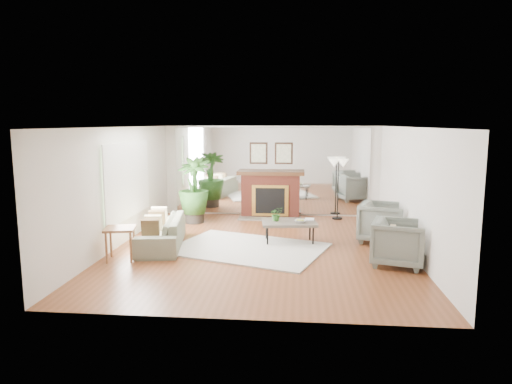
# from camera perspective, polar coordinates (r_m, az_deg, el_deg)

# --- Properties ---
(ground) EXTENTS (7.00, 7.00, 0.00)m
(ground) POSITION_cam_1_polar(r_m,az_deg,el_deg) (9.56, 0.61, -7.03)
(ground) COLOR brown
(ground) RESTS_ON ground
(wall_left) EXTENTS (0.02, 7.00, 2.50)m
(wall_left) POSITION_cam_1_polar(r_m,az_deg,el_deg) (10.00, -16.71, 0.61)
(wall_left) COLOR silver
(wall_left) RESTS_ON ground
(wall_right) EXTENTS (0.02, 7.00, 2.50)m
(wall_right) POSITION_cam_1_polar(r_m,az_deg,el_deg) (9.54, 18.83, 0.14)
(wall_right) COLOR silver
(wall_right) RESTS_ON ground
(wall_back) EXTENTS (6.00, 0.02, 2.50)m
(wall_back) POSITION_cam_1_polar(r_m,az_deg,el_deg) (12.76, 1.91, 2.64)
(wall_back) COLOR silver
(wall_back) RESTS_ON ground
(mirror_panel) EXTENTS (5.40, 0.04, 2.40)m
(mirror_panel) POSITION_cam_1_polar(r_m,az_deg,el_deg) (12.74, 1.91, 2.63)
(mirror_panel) COLOR silver
(mirror_panel) RESTS_ON wall_back
(window_panel) EXTENTS (0.04, 2.40, 1.50)m
(window_panel) POSITION_cam_1_polar(r_m,az_deg,el_deg) (10.35, -15.76, 1.47)
(window_panel) COLOR #B2E09E
(window_panel) RESTS_ON wall_left
(fireplace) EXTENTS (1.85, 0.83, 2.05)m
(fireplace) POSITION_cam_1_polar(r_m,az_deg,el_deg) (12.61, 1.83, -0.14)
(fireplace) COLOR maroon
(fireplace) RESTS_ON ground
(area_rug) EXTENTS (3.54, 3.01, 0.03)m
(area_rug) POSITION_cam_1_polar(r_m,az_deg,el_deg) (9.48, -1.05, -7.07)
(area_rug) COLOR beige
(area_rug) RESTS_ON ground
(coffee_table) EXTENTS (1.23, 0.81, 0.47)m
(coffee_table) POSITION_cam_1_polar(r_m,az_deg,el_deg) (9.91, 4.19, -3.96)
(coffee_table) COLOR #575045
(coffee_table) RESTS_ON ground
(sofa) EXTENTS (1.17, 2.24, 0.62)m
(sofa) POSITION_cam_1_polar(r_m,az_deg,el_deg) (9.83, -11.74, -4.91)
(sofa) COLOR gray
(sofa) RESTS_ON ground
(armchair_back) EXTENTS (1.20, 1.18, 0.87)m
(armchair_back) POSITION_cam_1_polar(r_m,az_deg,el_deg) (10.33, 15.53, -3.68)
(armchair_back) COLOR gray
(armchair_back) RESTS_ON ground
(armchair_front) EXTENTS (1.14, 1.12, 0.84)m
(armchair_front) POSITION_cam_1_polar(r_m,az_deg,el_deg) (8.75, 17.43, -6.07)
(armchair_front) COLOR gray
(armchair_front) RESTS_ON ground
(side_table) EXTENTS (0.65, 0.65, 0.63)m
(side_table) POSITION_cam_1_polar(r_m,az_deg,el_deg) (9.03, -16.63, -4.90)
(side_table) COLOR #9B653E
(side_table) RESTS_ON ground
(potted_ficus) EXTENTS (0.93, 0.93, 1.72)m
(potted_ficus) POSITION_cam_1_polar(r_m,az_deg,el_deg) (11.91, -7.77, 0.51)
(potted_ficus) COLOR black
(potted_ficus) RESTS_ON ground
(floor_lamp) EXTENTS (0.53, 0.29, 1.63)m
(floor_lamp) POSITION_cam_1_polar(r_m,az_deg,el_deg) (12.38, 10.28, 2.98)
(floor_lamp) COLOR black
(floor_lamp) RESTS_ON ground
(tabletop_plant) EXTENTS (0.33, 0.31, 0.31)m
(tabletop_plant) POSITION_cam_1_polar(r_m,az_deg,el_deg) (9.95, 2.57, -2.75)
(tabletop_plant) COLOR #366B27
(tabletop_plant) RESTS_ON coffee_table
(fruit_bowl) EXTENTS (0.29, 0.29, 0.06)m
(fruit_bowl) POSITION_cam_1_polar(r_m,az_deg,el_deg) (9.85, 5.55, -3.64)
(fruit_bowl) COLOR #9B653E
(fruit_bowl) RESTS_ON coffee_table
(book) EXTENTS (0.21, 0.28, 0.02)m
(book) POSITION_cam_1_polar(r_m,az_deg,el_deg) (10.14, 6.14, -3.40)
(book) COLOR #9B653E
(book) RESTS_ON coffee_table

